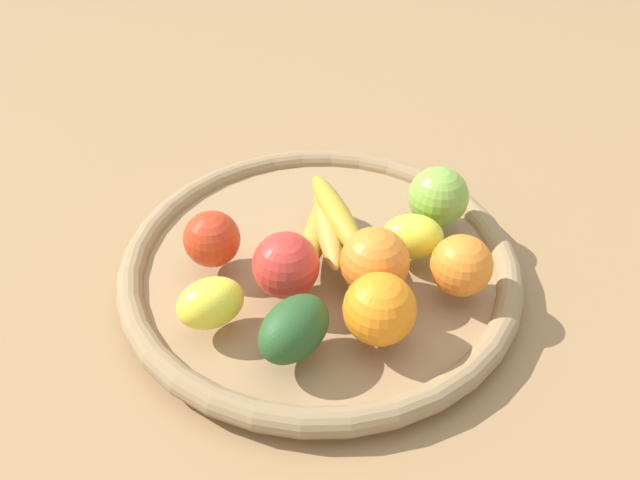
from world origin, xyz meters
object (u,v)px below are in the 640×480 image
Objects in this scene: banana_bunch at (327,224)px; avocado at (294,329)px; apple_0 at (438,197)px; orange_0 at (380,309)px; lemon_0 at (413,237)px; lemon_1 at (211,303)px; orange_2 at (375,262)px; apple_2 at (286,265)px; apple_1 at (212,239)px; orange_1 at (461,265)px.

avocado is at bearing -97.08° from banana_bunch.
apple_0 and orange_0 have the same top height.
avocado is 1.20× the size of lemon_0.
banana_bunch is 0.18m from lemon_1.
orange_2 is at bearing -52.44° from banana_bunch.
avocado is (0.02, -0.08, -0.01)m from apple_2.
apple_1 is at bearing 100.47° from lemon_1.
apple_2 is 0.09m from banana_bunch.
lemon_1 is 0.24m from lemon_0.
lemon_1 is 0.83× the size of avocado.
orange_0 is (0.06, -0.14, 0.01)m from banana_bunch.
apple_0 is at bearing 63.86° from lemon_0.
apple_1 is at bearing -160.04° from apple_0.
orange_2 is 0.07m from lemon_0.
apple_1 reaches higher than banana_bunch.
apple_0 reaches higher than orange_1.
orange_1 is 0.20m from avocado.
apple_0 is (0.24, 0.19, 0.01)m from lemon_1.
lemon_0 is (0.12, 0.15, -0.00)m from avocado.
apple_0 reaches higher than lemon_0.
banana_bunch is (0.04, 0.09, -0.01)m from apple_2.
orange_1 reaches higher than banana_bunch.
lemon_1 is (-0.07, -0.05, -0.01)m from apple_2.
orange_2 is 0.09m from orange_1.
lemon_0 is at bearing 30.11° from lemon_1.
avocado is at bearing -149.72° from orange_1.
apple_1 is (-0.19, 0.03, -0.01)m from orange_2.
apple_2 is 0.99× the size of apple_0.
lemon_0 is (0.04, 0.06, -0.01)m from orange_2.
apple_2 is at bearing -172.95° from orange_2.
apple_2 is 0.19m from orange_1.
orange_2 is at bearing -176.73° from orange_1.
orange_1 is 0.07m from lemon_0.
apple_2 reaches higher than banana_bunch.
orange_2 is 1.12× the size of orange_1.
banana_bunch is 0.16m from orange_0.
lemon_0 is at bearing 73.44° from orange_0.
apple_2 reaches higher than apple_1.
apple_2 is 0.45× the size of banana_bunch.
orange_2 reaches higher than avocado.
banana_bunch reaches higher than lemon_1.
avocado reaches higher than lemon_1.
lemon_1 is at bearing -144.43° from apple_2.
orange_1 reaches higher than avocado.
orange_2 reaches higher than banana_bunch.
apple_0 is 0.21m from orange_0.
apple_0 is at bearing 55.03° from avocado.
apple_2 is 0.16m from lemon_0.
avocado is at bearing -78.01° from apple_2.
orange_0 reaches higher than avocado.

